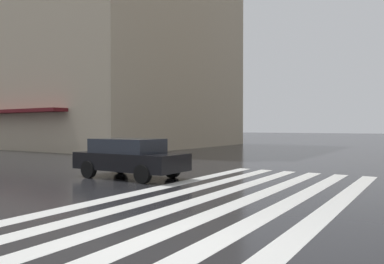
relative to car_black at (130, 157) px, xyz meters
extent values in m
plane|color=black|center=(-5.50, -5.43, -0.76)|extent=(220.00, 220.00, 0.00)
cube|color=silver|center=(-1.50, -7.27, -0.75)|extent=(13.00, 0.50, 0.01)
cube|color=silver|center=(-1.50, -6.27, -0.75)|extent=(13.00, 0.50, 0.01)
cube|color=silver|center=(-1.50, -5.27, -0.75)|extent=(13.00, 0.50, 0.01)
cube|color=silver|center=(-1.50, -4.27, -0.75)|extent=(13.00, 0.50, 0.01)
cube|color=silver|center=(-1.50, -3.27, -0.75)|extent=(13.00, 0.50, 0.01)
cube|color=silver|center=(-1.50, -2.27, -0.75)|extent=(13.00, 0.50, 0.01)
cube|color=tan|center=(16.86, 21.09, 9.80)|extent=(19.71, 26.56, 21.11)
cube|color=black|center=(0.00, -0.04, -0.15)|extent=(1.75, 4.10, 0.60)
cube|color=#232833|center=(0.00, 0.11, 0.40)|extent=(1.54, 2.46, 0.50)
cylinder|color=black|center=(0.83, -1.29, -0.45)|extent=(0.20, 0.62, 0.62)
cylinder|color=black|center=(-0.83, -1.29, -0.45)|extent=(0.20, 0.62, 0.62)
cylinder|color=black|center=(0.83, 1.21, -0.45)|extent=(0.20, 0.62, 0.62)
cylinder|color=black|center=(-0.83, 1.21, -0.45)|extent=(0.20, 0.62, 0.62)
camera|label=1|loc=(-10.24, -9.14, 1.08)|focal=35.33mm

